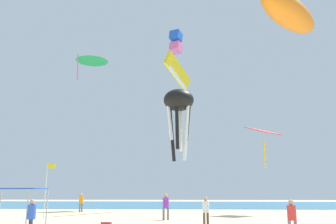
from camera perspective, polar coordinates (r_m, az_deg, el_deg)
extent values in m
cube|color=teal|center=(51.37, -0.09, -14.93)|extent=(110.00, 24.83, 0.03)
cylinder|color=#B2B2B7|center=(20.11, -22.12, -14.64)|extent=(0.07, 0.07, 2.10)
cylinder|color=#B2B2B7|center=(23.75, -25.92, -13.87)|extent=(0.07, 0.07, 2.10)
cylinder|color=#B2B2B7|center=(22.55, -19.26, -14.54)|extent=(0.07, 0.07, 2.10)
cube|color=blue|center=(21.89, -23.92, -11.41)|extent=(2.95, 2.72, 0.06)
cylinder|color=red|center=(16.90, 19.63, -15.31)|extent=(0.39, 0.39, 0.65)
sphere|color=tan|center=(16.88, 19.51, -13.81)|extent=(0.24, 0.24, 0.24)
cylinder|color=slate|center=(25.29, -0.73, -16.40)|extent=(0.16, 0.16, 0.82)
cylinder|color=slate|center=(25.36, 0.00, -16.39)|extent=(0.16, 0.16, 0.82)
cylinder|color=purple|center=(25.29, -0.36, -14.67)|extent=(0.43, 0.43, 0.71)
sphere|color=tan|center=(25.27, -0.36, -13.56)|extent=(0.27, 0.27, 0.27)
cylinder|color=slate|center=(34.80, -14.30, -15.02)|extent=(0.15, 0.15, 0.79)
cylinder|color=slate|center=(35.04, -13.96, -15.02)|extent=(0.15, 0.15, 0.79)
cylinder|color=orange|center=(34.89, -14.06, -13.81)|extent=(0.41, 0.41, 0.68)
sphere|color=tan|center=(34.88, -14.02, -13.04)|extent=(0.26, 0.26, 0.26)
cylinder|color=blue|center=(17.70, -21.48, -15.01)|extent=(0.39, 0.39, 0.65)
sphere|color=tan|center=(17.68, -21.36, -13.56)|extent=(0.24, 0.24, 0.24)
cylinder|color=brown|center=(21.45, 6.55, -17.08)|extent=(0.15, 0.15, 0.75)
cylinder|color=brown|center=(21.24, 5.96, -17.14)|extent=(0.15, 0.15, 0.75)
cylinder|color=white|center=(21.30, 6.21, -15.22)|extent=(0.39, 0.39, 0.65)
sphere|color=tan|center=(21.29, 6.18, -14.01)|extent=(0.25, 0.25, 0.25)
cylinder|color=silver|center=(27.06, -19.47, -12.15)|extent=(0.06, 0.06, 3.93)
cube|color=yellow|center=(27.00, -18.58, -8.40)|extent=(0.55, 0.02, 0.35)
cube|color=white|center=(20.50, -10.07, -17.30)|extent=(0.57, 0.37, 0.03)
cube|color=red|center=(33.84, 15.37, -3.03)|extent=(3.49, 3.48, 0.88)
cylinder|color=yellow|center=(33.57, 15.57, -6.54)|extent=(0.17, 0.17, 2.68)
cube|color=yellow|center=(40.84, 1.60, 6.64)|extent=(3.09, 5.23, 3.52)
cube|color=white|center=(40.59, 1.61, 5.62)|extent=(2.09, 4.04, 1.94)
ellipsoid|color=black|center=(22.70, 1.77, 1.96)|extent=(2.53, 2.53, 1.42)
cylinder|color=black|center=(22.57, 3.24, -1.93)|extent=(0.42, 0.29, 2.21)
cylinder|color=white|center=(22.89, 2.09, -2.93)|extent=(0.27, 0.50, 2.86)
cylinder|color=black|center=(22.64, 0.65, -3.68)|extent=(0.49, 0.44, 3.52)
cylinder|color=white|center=(22.18, 0.32, -1.76)|extent=(0.42, 0.29, 2.21)
cylinder|color=black|center=(21.72, 1.50, -2.41)|extent=(0.27, 0.50, 2.86)
cylinder|color=white|center=(21.87, 3.00, -3.34)|extent=(0.49, 0.44, 3.52)
ellipsoid|color=orange|center=(29.00, 19.27, 15.05)|extent=(6.76, 7.03, 2.28)
cone|color=green|center=(51.75, -12.34, 8.59)|extent=(5.44, 5.45, 0.86)
cylinder|color=pink|center=(51.37, -14.60, 7.13)|extent=(0.51, 1.57, 3.33)
cube|color=blue|center=(49.32, 1.31, 12.31)|extent=(1.96, 2.08, 1.52)
cube|color=pink|center=(48.63, 1.32, 10.48)|extent=(1.96, 2.08, 1.52)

